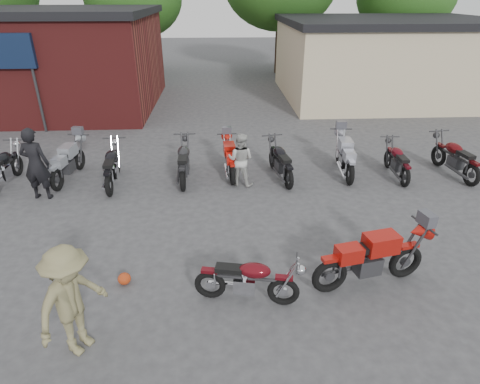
{
  "coord_description": "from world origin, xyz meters",
  "views": [
    {
      "loc": [
        0.05,
        -5.51,
        4.91
      ],
      "look_at": [
        0.48,
        2.46,
        0.9
      ],
      "focal_mm": 30.0,
      "sensor_mm": 36.0,
      "label": 1
    }
  ],
  "objects_px": {
    "row_bike_2": "(112,164)",
    "row_bike_5": "(280,160)",
    "vintage_motorcycle": "(248,278)",
    "row_bike_4": "(230,157)",
    "person_tan": "(72,301)",
    "row_bike_0": "(3,166)",
    "row_bike_3": "(184,160)",
    "person_light": "(241,160)",
    "row_bike_8": "(455,156)",
    "sportbike": "(373,256)",
    "helmet": "(124,279)",
    "person_dark": "(36,164)",
    "row_bike_6": "(345,154)",
    "row_bike_1": "(68,160)",
    "row_bike_7": "(397,159)"
  },
  "relations": [
    {
      "from": "person_light",
      "to": "row_bike_2",
      "type": "bearing_deg",
      "value": 17.14
    },
    {
      "from": "vintage_motorcycle",
      "to": "row_bike_2",
      "type": "relative_size",
      "value": 0.87
    },
    {
      "from": "vintage_motorcycle",
      "to": "row_bike_4",
      "type": "bearing_deg",
      "value": 102.68
    },
    {
      "from": "vintage_motorcycle",
      "to": "person_tan",
      "type": "bearing_deg",
      "value": -150.16
    },
    {
      "from": "row_bike_2",
      "to": "row_bike_3",
      "type": "xyz_separation_m",
      "value": [
        1.98,
        0.21,
        0.01
      ]
    },
    {
      "from": "row_bike_8",
      "to": "vintage_motorcycle",
      "type": "bearing_deg",
      "value": 121.25
    },
    {
      "from": "person_tan",
      "to": "row_bike_4",
      "type": "xyz_separation_m",
      "value": [
        2.47,
        6.4,
        -0.36
      ]
    },
    {
      "from": "vintage_motorcycle",
      "to": "row_bike_4",
      "type": "distance_m",
      "value": 5.52
    },
    {
      "from": "row_bike_4",
      "to": "row_bike_7",
      "type": "distance_m",
      "value": 4.88
    },
    {
      "from": "row_bike_7",
      "to": "helmet",
      "type": "bearing_deg",
      "value": 125.28
    },
    {
      "from": "vintage_motorcycle",
      "to": "row_bike_7",
      "type": "distance_m",
      "value": 6.95
    },
    {
      "from": "row_bike_0",
      "to": "row_bike_2",
      "type": "distance_m",
      "value": 2.98
    },
    {
      "from": "person_tan",
      "to": "row_bike_0",
      "type": "height_order",
      "value": "person_tan"
    },
    {
      "from": "person_tan",
      "to": "person_light",
      "type": "bearing_deg",
      "value": 4.75
    },
    {
      "from": "helmet",
      "to": "person_tan",
      "type": "bearing_deg",
      "value": -103.14
    },
    {
      "from": "row_bike_8",
      "to": "person_dark",
      "type": "bearing_deg",
      "value": 87.01
    },
    {
      "from": "person_light",
      "to": "row_bike_8",
      "type": "relative_size",
      "value": 0.73
    },
    {
      "from": "helmet",
      "to": "person_light",
      "type": "relative_size",
      "value": 0.16
    },
    {
      "from": "row_bike_3",
      "to": "row_bike_7",
      "type": "relative_size",
      "value": 1.12
    },
    {
      "from": "row_bike_1",
      "to": "row_bike_7",
      "type": "distance_m",
      "value": 9.52
    },
    {
      "from": "person_dark",
      "to": "row_bike_8",
      "type": "bearing_deg",
      "value": -171.17
    },
    {
      "from": "row_bike_2",
      "to": "row_bike_8",
      "type": "relative_size",
      "value": 0.99
    },
    {
      "from": "person_light",
      "to": "person_tan",
      "type": "bearing_deg",
      "value": 85.24
    },
    {
      "from": "row_bike_1",
      "to": "row_bike_3",
      "type": "relative_size",
      "value": 0.98
    },
    {
      "from": "row_bike_6",
      "to": "row_bike_3",
      "type": "bearing_deg",
      "value": 96.84
    },
    {
      "from": "person_light",
      "to": "row_bike_5",
      "type": "distance_m",
      "value": 1.25
    },
    {
      "from": "row_bike_1",
      "to": "row_bike_4",
      "type": "bearing_deg",
      "value": -82.72
    },
    {
      "from": "helmet",
      "to": "row_bike_2",
      "type": "relative_size",
      "value": 0.12
    },
    {
      "from": "person_tan",
      "to": "row_bike_2",
      "type": "bearing_deg",
      "value": 38.58
    },
    {
      "from": "person_light",
      "to": "row_bike_2",
      "type": "xyz_separation_m",
      "value": [
        -3.58,
        0.24,
        -0.16
      ]
    },
    {
      "from": "sportbike",
      "to": "row_bike_4",
      "type": "bearing_deg",
      "value": 102.75
    },
    {
      "from": "sportbike",
      "to": "helmet",
      "type": "distance_m",
      "value": 4.59
    },
    {
      "from": "person_dark",
      "to": "row_bike_2",
      "type": "height_order",
      "value": "person_dark"
    },
    {
      "from": "sportbike",
      "to": "row_bike_0",
      "type": "distance_m",
      "value": 9.92
    },
    {
      "from": "person_light",
      "to": "sportbike",
      "type": "bearing_deg",
      "value": 136.96
    },
    {
      "from": "person_tan",
      "to": "row_bike_7",
      "type": "xyz_separation_m",
      "value": [
        7.33,
        6.0,
        -0.38
      ]
    },
    {
      "from": "row_bike_2",
      "to": "row_bike_7",
      "type": "height_order",
      "value": "row_bike_2"
    },
    {
      "from": "row_bike_1",
      "to": "row_bike_5",
      "type": "xyz_separation_m",
      "value": [
        6.1,
        -0.26,
        -0.01
      ]
    },
    {
      "from": "row_bike_8",
      "to": "row_bike_2",
      "type": "bearing_deg",
      "value": 83.28
    },
    {
      "from": "row_bike_3",
      "to": "row_bike_7",
      "type": "xyz_separation_m",
      "value": [
        6.19,
        -0.14,
        -0.07
      ]
    },
    {
      "from": "row_bike_3",
      "to": "row_bike_5",
      "type": "distance_m",
      "value": 2.77
    },
    {
      "from": "helmet",
      "to": "row_bike_5",
      "type": "height_order",
      "value": "row_bike_5"
    },
    {
      "from": "person_tan",
      "to": "row_bike_8",
      "type": "bearing_deg",
      "value": -25.84
    },
    {
      "from": "vintage_motorcycle",
      "to": "row_bike_0",
      "type": "distance_m",
      "value": 8.2
    },
    {
      "from": "vintage_motorcycle",
      "to": "sportbike",
      "type": "xyz_separation_m",
      "value": [
        2.28,
        0.36,
        0.11
      ]
    },
    {
      "from": "vintage_motorcycle",
      "to": "row_bike_8",
      "type": "bearing_deg",
      "value": 49.63
    },
    {
      "from": "row_bike_2",
      "to": "row_bike_5",
      "type": "height_order",
      "value": "row_bike_2"
    },
    {
      "from": "row_bike_0",
      "to": "row_bike_2",
      "type": "relative_size",
      "value": 0.98
    },
    {
      "from": "person_dark",
      "to": "person_tan",
      "type": "height_order",
      "value": "person_dark"
    },
    {
      "from": "row_bike_1",
      "to": "row_bike_2",
      "type": "xyz_separation_m",
      "value": [
        1.34,
        -0.4,
        0.0
      ]
    }
  ]
}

